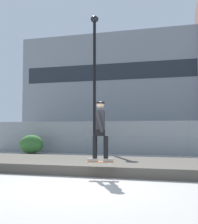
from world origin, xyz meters
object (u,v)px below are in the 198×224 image
skater (100,127)px  parked_car_near (102,138)px  street_lamp (94,69)px  skateboard (100,162)px  shrub_left (31,144)px

skater → parked_car_near: size_ratio=0.38×
skater → street_lamp: (-2.23, 7.18, 3.24)m
skateboard → shrub_left: shrub_left is taller
skateboard → street_lamp: (-2.23, 7.18, 4.21)m
street_lamp → shrub_left: street_lamp is taller
skater → parked_car_near: 11.05m
skateboard → skater: bearing=76.0°
skater → street_lamp: 8.18m
skater → parked_car_near: bearing=104.4°
parked_car_near → shrub_left: parked_car_near is taller
skater → shrub_left: size_ratio=1.23×
skateboard → shrub_left: (-5.93, 7.12, 0.07)m
skater → shrub_left: 9.31m
street_lamp → shrub_left: size_ratio=5.51×
street_lamp → parked_car_near: street_lamp is taller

